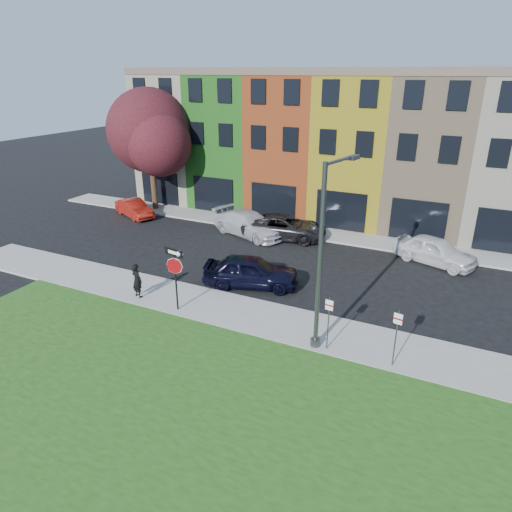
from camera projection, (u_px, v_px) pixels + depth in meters
The scene contains 15 objects.
ground at pixel (223, 353), 17.94m from camera, with size 120.00×120.00×0.00m, color black.
sidewalk_near at pixel (298, 327), 19.61m from camera, with size 40.00×3.00×0.12m, color gray.
sidewalk_far at pixel (293, 230), 31.63m from camera, with size 40.00×2.40×0.12m, color gray.
rowhouse_block at pixel (331, 146), 34.72m from camera, with size 30.00×10.12×10.00m.
stop_sign at pixel (175, 267), 20.17m from camera, with size 1.04×0.24×2.98m.
man at pixel (137, 280), 21.83m from camera, with size 0.71×0.55×1.72m, color black.
sedan_near at pixel (251, 271), 23.19m from camera, with size 5.19×3.28×1.65m, color black.
parked_car_red at pixel (134, 208), 34.39m from camera, with size 4.17×2.86×1.30m, color maroon.
parked_car_silver at pixel (249, 224), 30.45m from camera, with size 5.86×3.79×1.58m, color silver.
parked_car_dark at pixel (284, 227), 29.93m from camera, with size 5.87×3.44×1.53m, color black.
parked_car_white at pixel (435, 251), 25.95m from camera, with size 4.94×3.28×1.56m, color silver.
street_lamp at pixel (323, 258), 16.98m from camera, with size 0.83×2.55×7.32m.
parking_sign_a at pixel (329, 317), 17.48m from camera, with size 0.32×0.10×2.26m.
parking_sign_b at pixel (396, 332), 16.45m from camera, with size 0.32×0.11×2.31m.
tree_purple at pixel (151, 133), 34.15m from camera, with size 7.47×6.54×9.12m.
Camera 1 is at (7.76, -13.09, 10.32)m, focal length 32.00 mm.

